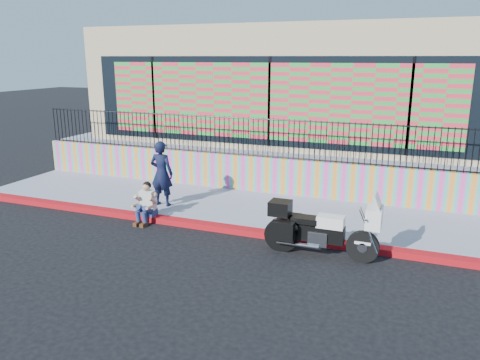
% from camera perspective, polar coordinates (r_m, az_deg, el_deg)
% --- Properties ---
extents(ground, '(90.00, 90.00, 0.00)m').
position_cam_1_polar(ground, '(11.84, -2.77, -6.12)').
color(ground, black).
rests_on(ground, ground).
extents(red_curb, '(16.00, 0.30, 0.15)m').
position_cam_1_polar(red_curb, '(11.82, -2.78, -5.78)').
color(red_curb, '#AD0C10').
rests_on(red_curb, ground).
extents(sidewalk, '(16.00, 3.00, 0.15)m').
position_cam_1_polar(sidewalk, '(13.26, 0.13, -3.45)').
color(sidewalk, '#8990A5').
rests_on(sidewalk, ground).
extents(mural_wall, '(16.00, 0.20, 1.10)m').
position_cam_1_polar(mural_wall, '(14.53, 2.40, 0.73)').
color(mural_wall, '#F23FA4').
rests_on(mural_wall, sidewalk).
extents(metal_fence, '(15.80, 0.04, 1.20)m').
position_cam_1_polar(metal_fence, '(14.29, 2.45, 5.21)').
color(metal_fence, black).
rests_on(metal_fence, mural_wall).
extents(elevated_platform, '(16.00, 10.00, 1.25)m').
position_cam_1_polar(elevated_platform, '(19.33, 7.33, 3.93)').
color(elevated_platform, '#8990A5').
rests_on(elevated_platform, ground).
extents(storefront_building, '(14.00, 8.06, 4.00)m').
position_cam_1_polar(storefront_building, '(18.81, 7.43, 11.69)').
color(storefront_building, tan).
rests_on(storefront_building, elevated_platform).
extents(police_motorcycle, '(2.46, 0.81, 1.53)m').
position_cam_1_polar(police_motorcycle, '(10.31, 9.66, -5.76)').
color(police_motorcycle, black).
rests_on(police_motorcycle, ground).
extents(police_officer, '(0.68, 0.46, 1.84)m').
position_cam_1_polar(police_officer, '(13.23, -9.53, 0.79)').
color(police_officer, black).
rests_on(police_officer, sidewalk).
extents(seated_man, '(0.54, 0.71, 1.06)m').
position_cam_1_polar(seated_man, '(12.44, -11.49, -3.18)').
color(seated_man, navy).
rests_on(seated_man, ground).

